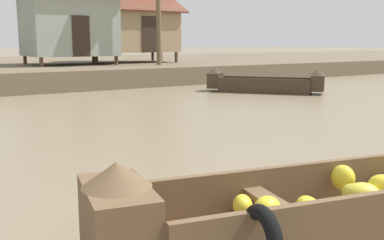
% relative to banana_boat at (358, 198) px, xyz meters
% --- Properties ---
extents(ground_plane, '(300.00, 300.00, 0.00)m').
position_rel_banana_boat_xyz_m(ground_plane, '(0.95, 5.71, -0.31)').
color(ground_plane, '#7A6B51').
extents(banana_boat, '(5.31, 1.99, 0.91)m').
position_rel_banana_boat_xyz_m(banana_boat, '(0.00, 0.00, 0.00)').
color(banana_boat, brown).
rests_on(banana_boat, ground).
extents(fishing_skiff_distant, '(3.34, 3.83, 0.88)m').
position_rel_banana_boat_xyz_m(fishing_skiff_distant, '(7.69, 9.90, -0.00)').
color(fishing_skiff_distant, '#3D2D21').
rests_on(fishing_skiff_distant, ground).
extents(stilt_house_mid_left, '(4.58, 3.82, 4.12)m').
position_rel_banana_boat_xyz_m(stilt_house_mid_left, '(3.32, 18.85, 2.42)').
color(stilt_house_mid_left, '#4C3826').
rests_on(stilt_house_mid_left, riverbank_strip).
extents(stilt_house_mid_right, '(4.53, 3.52, 3.60)m').
position_rel_banana_boat_xyz_m(stilt_house_mid_right, '(7.14, 19.51, 2.21)').
color(stilt_house_mid_right, '#4C3826').
rests_on(stilt_house_mid_right, riverbank_strip).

